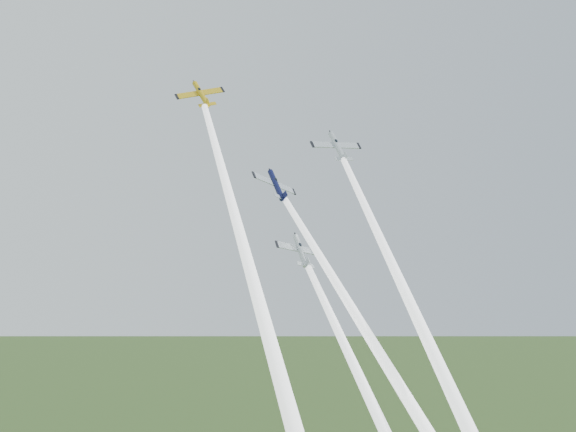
{
  "coord_description": "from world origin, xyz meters",
  "views": [
    {
      "loc": [
        -48.88,
        -96.34,
        83.46
      ],
      "look_at": [
        0.0,
        -6.0,
        92.0
      ],
      "focal_mm": 45.0,
      "sensor_mm": 36.0,
      "label": 1
    }
  ],
  "objects": [
    {
      "name": "plane_silver_right",
      "position": [
        12.11,
        -0.2,
        104.03
      ],
      "size": [
        9.16,
        7.7,
        7.65
      ],
      "primitive_type": null,
      "rotation": [
        0.84,
        -0.04,
        -0.12
      ],
      "color": "silver"
    },
    {
      "name": "smoke_trail_yellow",
      "position": [
        -11.4,
        -19.45,
        81.1
      ],
      "size": [
        8.49,
        51.88,
        58.16
      ],
      "primitive_type": null,
      "rotation": [
        -0.73,
        0.0,
        -0.12
      ],
      "color": "white"
    },
    {
      "name": "smoke_trail_navy",
      "position": [
        6.58,
        -25.4,
        67.68
      ],
      "size": [
        12.05,
        49.36,
        55.82
      ],
      "primitive_type": null,
      "rotation": [
        -0.73,
        0.0,
        0.2
      ],
      "color": "white"
    },
    {
      "name": "plane_navy",
      "position": [
        1.38,
        0.34,
        97.26
      ],
      "size": [
        8.82,
        8.31,
        8.98
      ],
      "primitive_type": null,
      "rotation": [
        0.84,
        0.24,
        0.2
      ],
      "color": "#0E113D"
    },
    {
      "name": "smoke_trail_silver_right",
      "position": [
        8.99,
        -26.68,
        74.01
      ],
      "size": [
        8.12,
        50.63,
        56.73
      ],
      "primitive_type": null,
      "rotation": [
        -0.73,
        0.0,
        -0.12
      ],
      "color": "white"
    },
    {
      "name": "plane_silver_low",
      "position": [
        2.03,
        -6.05,
        87.08
      ],
      "size": [
        8.62,
        6.2,
        7.71
      ],
      "primitive_type": null,
      "rotation": [
        0.84,
        0.16,
        0.02
      ],
      "color": "silver"
    },
    {
      "name": "plane_yellow",
      "position": [
        -8.09,
        7.65,
        111.84
      ],
      "size": [
        8.72,
        7.18,
        8.42
      ],
      "primitive_type": null,
      "rotation": [
        0.84,
        -0.24,
        -0.12
      ],
      "color": "gold"
    }
  ]
}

